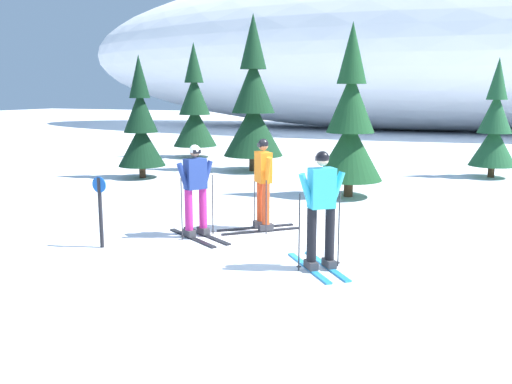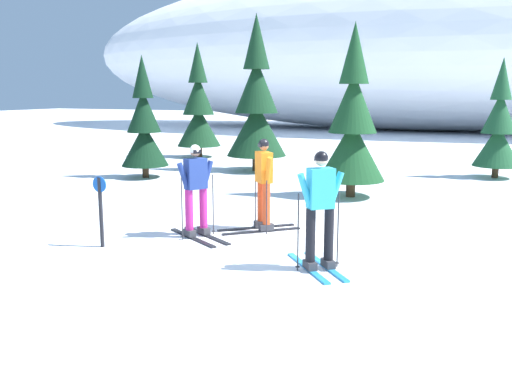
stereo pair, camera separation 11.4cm
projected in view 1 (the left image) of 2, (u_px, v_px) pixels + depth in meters
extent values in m
plane|color=white|center=(244.00, 243.00, 10.07)|extent=(120.00, 120.00, 0.00)
cube|color=#2893CC|center=(308.00, 267.00, 8.61)|extent=(1.08, 1.25, 0.03)
cube|color=#2893CC|center=(326.00, 266.00, 8.70)|extent=(1.08, 1.25, 0.03)
cube|color=#38383D|center=(311.00, 265.00, 8.50)|extent=(0.29, 0.30, 0.12)
cube|color=#38383D|center=(329.00, 263.00, 8.59)|extent=(0.29, 0.30, 0.12)
cylinder|color=black|center=(312.00, 235.00, 8.41)|extent=(0.15, 0.15, 0.83)
cylinder|color=black|center=(330.00, 233.00, 8.50)|extent=(0.15, 0.15, 0.83)
cube|color=#33B7D6|center=(322.00, 188.00, 8.33)|extent=(0.45, 0.43, 0.61)
cylinder|color=#33B7D6|center=(307.00, 192.00, 8.27)|extent=(0.27, 0.25, 0.58)
cylinder|color=#33B7D6|center=(336.00, 190.00, 8.41)|extent=(0.27, 0.25, 0.58)
sphere|color=beige|center=(322.00, 160.00, 8.25)|extent=(0.19, 0.19, 0.19)
sphere|color=black|center=(322.00, 158.00, 8.25)|extent=(0.21, 0.21, 0.21)
cube|color=black|center=(320.00, 158.00, 8.32)|extent=(0.14, 0.12, 0.07)
cylinder|color=#2D2D33|center=(299.00, 232.00, 8.41)|extent=(0.02, 0.02, 1.21)
cylinder|color=#2D2D33|center=(299.00, 267.00, 8.51)|extent=(0.07, 0.07, 0.01)
cylinder|color=#2D2D33|center=(339.00, 229.00, 8.60)|extent=(0.02, 0.02, 1.21)
cylinder|color=#2D2D33|center=(338.00, 263.00, 8.70)|extent=(0.07, 0.07, 0.01)
cube|color=black|center=(261.00, 231.00, 10.84)|extent=(1.26, 1.16, 0.03)
cube|color=black|center=(256.00, 228.00, 11.12)|extent=(1.26, 1.16, 0.03)
cube|color=#38383D|center=(266.00, 227.00, 10.86)|extent=(0.30, 0.29, 0.12)
cube|color=#38383D|center=(260.00, 224.00, 11.14)|extent=(0.30, 0.29, 0.12)
cylinder|color=#DB471E|center=(266.00, 204.00, 10.77)|extent=(0.15, 0.15, 0.81)
cylinder|color=#DB471E|center=(260.00, 201.00, 11.06)|extent=(0.15, 0.15, 0.81)
cube|color=orange|center=(263.00, 167.00, 10.79)|extent=(0.44, 0.45, 0.60)
cylinder|color=orange|center=(268.00, 171.00, 10.57)|extent=(0.26, 0.27, 0.58)
cylinder|color=orange|center=(259.00, 168.00, 11.02)|extent=(0.26, 0.27, 0.58)
sphere|color=#A37556|center=(263.00, 146.00, 10.71)|extent=(0.19, 0.19, 0.19)
sphere|color=black|center=(263.00, 144.00, 10.71)|extent=(0.21, 0.21, 0.21)
cube|color=black|center=(259.00, 145.00, 10.68)|extent=(0.13, 0.14, 0.07)
cylinder|color=#2D2D33|center=(266.00, 207.00, 10.59)|extent=(0.02, 0.02, 1.05)
cylinder|color=#2D2D33|center=(266.00, 231.00, 10.67)|extent=(0.07, 0.07, 0.01)
cylinder|color=#2D2D33|center=(255.00, 201.00, 11.21)|extent=(0.02, 0.02, 1.05)
cylinder|color=#2D2D33|center=(255.00, 223.00, 11.29)|extent=(0.07, 0.07, 0.01)
cube|color=black|center=(206.00, 235.00, 10.52)|extent=(1.42, 0.92, 0.03)
cube|color=black|center=(192.00, 238.00, 10.34)|extent=(1.42, 0.92, 0.03)
cube|color=#38383D|center=(203.00, 231.00, 10.58)|extent=(0.31, 0.27, 0.12)
cube|color=#38383D|center=(189.00, 233.00, 10.41)|extent=(0.31, 0.27, 0.12)
cylinder|color=#B7237A|center=(203.00, 208.00, 10.50)|extent=(0.15, 0.15, 0.77)
cylinder|color=#B7237A|center=(189.00, 210.00, 10.33)|extent=(0.15, 0.15, 0.77)
cube|color=navy|center=(195.00, 174.00, 10.29)|extent=(0.41, 0.46, 0.57)
cylinder|color=navy|center=(207.00, 176.00, 10.44)|extent=(0.23, 0.29, 0.58)
cylinder|color=navy|center=(184.00, 178.00, 10.16)|extent=(0.23, 0.29, 0.58)
sphere|color=#A37556|center=(195.00, 152.00, 10.22)|extent=(0.19, 0.19, 0.19)
sphere|color=white|center=(195.00, 150.00, 10.21)|extent=(0.21, 0.21, 0.21)
cube|color=black|center=(197.00, 152.00, 10.15)|extent=(0.11, 0.15, 0.07)
cylinder|color=#2D2D33|center=(213.00, 205.00, 10.55)|extent=(0.02, 0.02, 1.17)
cylinder|color=#2D2D33|center=(213.00, 231.00, 10.64)|extent=(0.07, 0.07, 0.01)
cylinder|color=#2D2D33|center=(182.00, 209.00, 10.17)|extent=(0.02, 0.02, 1.17)
cylinder|color=#2D2D33|center=(182.00, 237.00, 10.26)|extent=(0.07, 0.07, 0.01)
cylinder|color=#47301E|center=(195.00, 150.00, 23.05)|extent=(0.25, 0.25, 0.63)
cone|color=#14381E|center=(195.00, 126.00, 22.88)|extent=(1.81, 1.81, 1.62)
cone|color=#14381E|center=(194.00, 95.00, 22.65)|extent=(1.30, 1.30, 1.62)
cone|color=#14381E|center=(194.00, 62.00, 22.41)|extent=(0.80, 0.80, 1.62)
cylinder|color=#47301E|center=(142.00, 170.00, 17.58)|extent=(0.21, 0.21, 0.52)
cone|color=black|center=(142.00, 145.00, 17.44)|extent=(1.48, 1.48, 1.33)
cone|color=black|center=(140.00, 111.00, 17.25)|extent=(1.07, 1.07, 1.33)
cone|color=black|center=(139.00, 76.00, 17.05)|extent=(0.65, 0.65, 1.33)
cylinder|color=#47301E|center=(253.00, 161.00, 19.10)|extent=(0.29, 0.29, 0.71)
cone|color=#14381E|center=(253.00, 129.00, 18.90)|extent=(2.04, 2.04, 1.83)
cone|color=#14381E|center=(253.00, 86.00, 18.64)|extent=(1.47, 1.47, 1.83)
cone|color=#14381E|center=(253.00, 41.00, 18.37)|extent=(0.90, 0.90, 1.83)
cylinder|color=#47301E|center=(348.00, 185.00, 14.44)|extent=(0.24, 0.24, 0.60)
cone|color=#194723|center=(349.00, 150.00, 14.27)|extent=(1.72, 1.72, 1.54)
cone|color=#194723|center=(351.00, 102.00, 14.05)|extent=(1.24, 1.24, 1.54)
cone|color=#194723|center=(352.00, 53.00, 13.83)|extent=(0.76, 0.76, 1.54)
cylinder|color=#47301E|center=(491.00, 170.00, 17.64)|extent=(0.20, 0.20, 0.51)
cone|color=#1E512D|center=(493.00, 145.00, 17.50)|extent=(1.45, 1.45, 1.30)
cone|color=#1E512D|center=(496.00, 112.00, 17.31)|extent=(1.05, 1.05, 1.30)
cone|color=#1E512D|center=(498.00, 79.00, 17.12)|extent=(0.64, 0.64, 1.30)
ellipsoid|color=white|center=(407.00, 49.00, 38.47)|extent=(51.40, 17.23, 11.29)
cylinder|color=black|center=(101.00, 213.00, 9.66)|extent=(0.07, 0.07, 1.25)
cylinder|color=blue|center=(99.00, 185.00, 9.57)|extent=(0.28, 0.02, 0.28)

